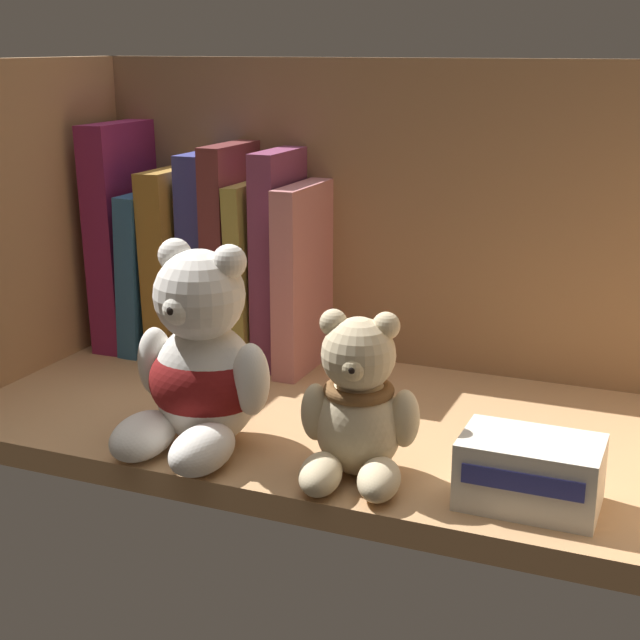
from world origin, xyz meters
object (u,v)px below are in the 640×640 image
Objects in this scene: book_0 at (137,232)px; book_3 at (216,251)px; book_5 at (265,268)px; book_7 at (314,272)px; book_1 at (164,265)px; teddy_bear_smaller at (357,409)px; teddy_bear_larger at (201,368)px; book_6 at (288,255)px; book_2 at (188,257)px; small_product_box at (530,472)px; book_4 at (242,249)px.

book_0 is 1.13× the size of book_3.
book_5 is 5.24cm from book_7.
book_7 is at bearing 0.00° from book_0.
book_1 is 0.80× the size of book_3.
teddy_bear_smaller is at bearing -37.74° from book_1.
teddy_bear_larger reaches higher than teddy_bear_smaller.
book_6 reaches higher than teddy_bear_larger.
book_2 reaches higher than small_product_box.
book_5 is at bearing 0.00° from book_0.
book_0 is 30.20cm from teddy_bear_larger.
book_6 reaches higher than book_5.
teddy_bear_larger is (7.79, -22.23, -4.14)cm from book_4.
book_4 is (12.05, 0.00, -0.80)cm from book_0.
small_product_box is (35.65, -22.51, -7.53)cm from book_3.
teddy_bear_larger is (10.73, -22.23, -3.66)cm from book_3.
small_product_box is at bearing -30.10° from book_2.
book_4 is at bearing 145.47° from small_product_box.
small_product_box is at bearing -38.96° from book_6.
book_3 reaches higher than book_7.
book_7 is at bearing 0.00° from book_6.
book_6 is (11.00, 0.00, 1.09)cm from book_2.
book_5 reaches higher than small_product_box.
book_1 is 1.31× the size of teddy_bear_smaller.
book_0 is at bearing 180.00° from book_5.
book_3 is 0.97× the size of book_6.
book_7 is (10.57, 0.00, -1.16)cm from book_3.
book_0 reaches higher than book_3.
book_3 is at bearing 180.00° from book_5.
book_5 is 1.43× the size of teddy_bear_smaller.
book_0 reaches higher than book_6.
teddy_bear_smaller is (15.71, -22.90, -5.00)cm from book_6.
book_1 is at bearing 180.00° from book_4.
book_0 is 6.29cm from book_2.
book_7 reaches higher than small_product_box.
teddy_bear_larger is at bearing -52.93° from book_1.
book_2 is at bearing 180.00° from book_5.
book_1 reaches higher than small_product_box.
book_1 is at bearing 180.00° from book_3.
teddy_bear_larger is (5.39, -22.23, -2.43)cm from book_5.
teddy_bear_smaller is at bearing -35.05° from book_0.
book_1 is 9.32cm from book_4.
book_0 is 2.43× the size of small_product_box.
teddy_bear_larger is (0.15, -22.23, -2.50)cm from book_7.
teddy_bear_larger is 1.31× the size of teddy_bear_smaller.
book_5 reaches higher than teddy_bear_smaller.
book_4 is (9.00, 0.00, 2.45)cm from book_1.
book_6 is (7.81, 0.00, 0.28)cm from book_3.
book_3 is 7.82cm from book_6.
book_2 is 0.89× the size of book_6.
book_0 is 12.08cm from book_4.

